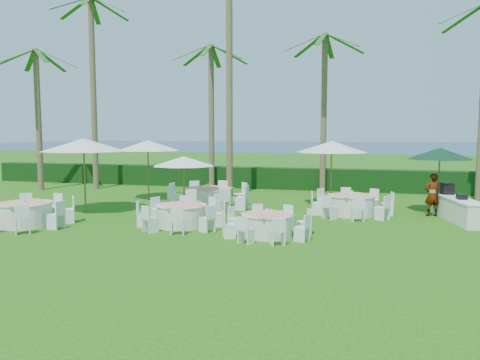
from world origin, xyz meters
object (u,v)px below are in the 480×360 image
(banquet_table_a, at_px, (25,213))
(umbrella_green, at_px, (440,154))
(staff_person, at_px, (432,195))
(umbrella_c, at_px, (148,145))
(banquet_table_e, at_px, (208,197))
(umbrella_a, at_px, (84,145))
(umbrella_b, at_px, (184,161))
(banquet_table_c, at_px, (267,224))
(banquet_table_f, at_px, (352,204))
(banquet_table_b, at_px, (181,215))
(buffet_table, at_px, (457,208))
(umbrella_d, at_px, (332,147))

(banquet_table_a, distance_m, umbrella_green, 15.58)
(banquet_table_a, distance_m, staff_person, 14.93)
(umbrella_c, bearing_deg, banquet_table_e, -24.95)
(umbrella_a, bearing_deg, umbrella_b, 18.56)
(banquet_table_c, height_order, banquet_table_f, banquet_table_f)
(banquet_table_c, distance_m, banquet_table_e, 5.89)
(banquet_table_b, height_order, buffet_table, buffet_table)
(banquet_table_e, distance_m, umbrella_green, 9.49)
(umbrella_d, xyz_separation_m, buffet_table, (4.70, -2.18, -2.15))
(umbrella_b, bearing_deg, umbrella_c, 136.78)
(banquet_table_c, distance_m, buffet_table, 7.55)
(banquet_table_b, distance_m, banquet_table_e, 3.99)
(banquet_table_c, distance_m, umbrella_b, 5.81)
(banquet_table_b, relative_size, staff_person, 1.81)
(umbrella_d, bearing_deg, umbrella_green, -10.75)
(banquet_table_a, xyz_separation_m, staff_person, (13.79, 5.70, 0.39))
(banquet_table_a, height_order, buffet_table, buffet_table)
(banquet_table_a, height_order, umbrella_b, umbrella_b)
(banquet_table_c, relative_size, buffet_table, 0.74)
(umbrella_c, distance_m, buffet_table, 13.63)
(banquet_table_b, xyz_separation_m, umbrella_green, (8.84, 5.02, 1.99))
(banquet_table_a, relative_size, banquet_table_c, 1.19)
(banquet_table_f, bearing_deg, umbrella_b, -172.03)
(banquet_table_a, distance_m, buffet_table, 15.38)
(banquet_table_c, xyz_separation_m, umbrella_b, (-4.22, 3.62, 1.68))
(banquet_table_a, bearing_deg, umbrella_c, 79.89)
(staff_person, bearing_deg, buffet_table, 118.01)
(banquet_table_b, relative_size, banquet_table_f, 0.95)
(banquet_table_b, relative_size, banquet_table_c, 1.09)
(banquet_table_a, xyz_separation_m, umbrella_a, (0.44, 2.95, 2.28))
(banquet_table_a, xyz_separation_m, banquet_table_f, (10.81, 5.14, -0.01))
(umbrella_a, distance_m, umbrella_b, 4.01)
(banquet_table_e, distance_m, umbrella_a, 5.49)
(banquet_table_e, distance_m, umbrella_d, 5.74)
(banquet_table_b, height_order, staff_person, staff_person)
(banquet_table_a, height_order, banquet_table_b, banquet_table_a)
(banquet_table_e, bearing_deg, umbrella_d, 20.37)
(banquet_table_e, distance_m, umbrella_b, 2.04)
(banquet_table_c, bearing_deg, umbrella_b, 139.38)
(banquet_table_b, height_order, umbrella_green, umbrella_green)
(staff_person, bearing_deg, banquet_table_a, 4.16)
(banquet_table_f, relative_size, umbrella_a, 0.94)
(buffet_table, bearing_deg, staff_person, 136.33)
(umbrella_green, bearing_deg, umbrella_c, 177.18)
(umbrella_b, bearing_deg, umbrella_green, 12.16)
(staff_person, bearing_deg, banquet_table_b, 8.83)
(banquet_table_a, height_order, banquet_table_c, banquet_table_a)
(banquet_table_b, height_order, umbrella_b, umbrella_b)
(banquet_table_a, height_order, umbrella_d, umbrella_d)
(banquet_table_b, relative_size, umbrella_c, 0.97)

